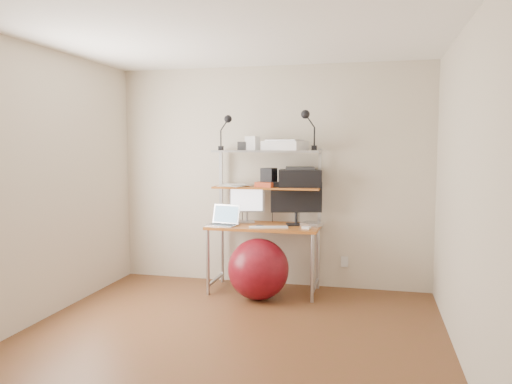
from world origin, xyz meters
The scene contains 20 objects.
room centered at (0.00, 0.00, 1.25)m, with size 3.60×3.60×3.60m.
computer_desk centered at (0.00, 1.50, 0.96)m, with size 1.20×0.60×1.57m.
wall_outlet centered at (0.85, 1.79, 0.30)m, with size 0.08×0.01×0.12m, color silver.
monitor_silver centered at (-0.23, 1.59, 0.97)m, with size 0.39×0.18×0.44m.
monitor_black centered at (0.34, 1.53, 1.02)m, with size 0.55×0.21×0.55m.
laptop centered at (-0.42, 1.34, 0.79)m, with size 0.36×0.31×0.28m.
keyboard centered at (0.08, 1.28, 0.75)m, with size 0.41×0.12×0.01m, color silver.
mouse centered at (0.48, 1.31, 0.75)m, with size 0.09×0.05×0.02m, color silver.
mac_mini centered at (0.51, 1.51, 0.76)m, with size 0.20×0.20×0.04m, color #B7B6BB.
phone centered at (-0.03, 1.30, 0.75)m, with size 0.08×0.14×0.01m, color black.
printer centered at (0.36, 1.62, 1.25)m, with size 0.50×0.38×0.22m.
nas_cube centered at (0.03, 1.54, 1.25)m, with size 0.14×0.14×0.21m, color black.
red_box centered at (0.00, 1.48, 1.18)m, with size 0.20×0.13×0.06m, color #AE3A1B.
scanner centered at (0.20, 1.56, 1.61)m, with size 0.51×0.41×0.12m.
box_white centered at (-0.17, 1.57, 1.63)m, with size 0.13×0.11×0.15m, color silver.
box_grey centered at (-0.28, 1.57, 1.60)m, with size 0.09×0.09×0.09m, color #2D2E30.
clip_lamp_left centered at (-0.43, 1.47, 1.83)m, with size 0.15×0.09×0.38m.
clip_lamp_right centered at (0.45, 1.51, 1.86)m, with size 0.17×0.10×0.43m.
exercise_ball centered at (0.00, 1.16, 0.32)m, with size 0.64×0.64×0.64m, color maroon.
paper_stack centered at (-0.39, 1.57, 1.16)m, with size 0.41×0.41×0.02m.
Camera 1 is at (1.16, -3.80, 1.60)m, focal length 35.00 mm.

